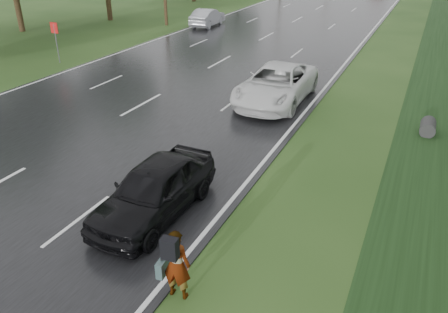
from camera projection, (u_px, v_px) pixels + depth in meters
road at (330, 2)px, 49.09m from camera, size 14.00×180.00×0.04m
edge_stripe_east at (393, 5)px, 46.54m from camera, size 0.12×180.00×0.01m
center_line at (330, 2)px, 49.08m from camera, size 0.12×180.00×0.01m
drainage_ditch at (434, 73)px, 23.50m from camera, size 2.20×120.00×0.56m
road_sign at (55, 34)px, 24.86m from camera, size 0.50×0.06×2.30m
pedestrian at (175, 263)px, 8.67m from camera, size 0.76×0.64×1.62m
white_pickup at (276, 84)px, 19.16m from camera, size 2.65×5.68×1.57m
dark_sedan at (155, 189)px, 11.34m from camera, size 1.81×4.31×1.46m
silver_sedan at (207, 17)px, 35.48m from camera, size 1.71×4.27×1.38m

